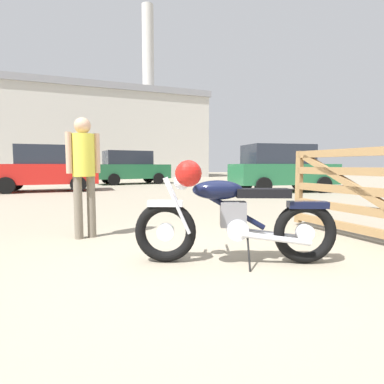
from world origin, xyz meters
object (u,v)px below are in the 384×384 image
(pale_sedan_back, at_px, (47,168))
(blue_hatchback_right, at_px, (131,167))
(timber_gate, at_px, (384,190))
(bystander, at_px, (84,165))
(vintage_motorcycle, at_px, (230,216))
(silver_sedan_mid, at_px, (281,168))

(pale_sedan_back, bearing_deg, blue_hatchback_right, -136.11)
(timber_gate, bearing_deg, bystander, 60.33)
(vintage_motorcycle, distance_m, blue_hatchback_right, 14.23)
(vintage_motorcycle, xyz_separation_m, silver_sedan_mid, (5.35, 7.51, 0.43))
(timber_gate, xyz_separation_m, silver_sedan_mid, (3.23, 7.39, 0.21))
(timber_gate, bearing_deg, silver_sedan_mid, -30.67)
(timber_gate, xyz_separation_m, bystander, (-3.60, 1.50, 0.32))
(bystander, xyz_separation_m, blue_hatchback_right, (1.78, 12.60, -0.10))
(bystander, height_order, silver_sedan_mid, silver_sedan_mid)
(vintage_motorcycle, relative_size, bystander, 1.21)
(vintage_motorcycle, height_order, bystander, bystander)
(blue_hatchback_right, bearing_deg, bystander, -109.08)
(blue_hatchback_right, bearing_deg, timber_gate, -93.67)
(blue_hatchback_right, xyz_separation_m, silver_sedan_mid, (5.05, -6.71, 0.00))
(blue_hatchback_right, bearing_deg, pale_sedan_back, -143.45)
(vintage_motorcycle, bearing_deg, timber_gate, -158.95)
(vintage_motorcycle, relative_size, timber_gate, 0.79)
(silver_sedan_mid, bearing_deg, pale_sedan_back, 165.25)
(vintage_motorcycle, xyz_separation_m, blue_hatchback_right, (0.30, 14.22, 0.43))
(bystander, bearing_deg, blue_hatchback_right, 152.98)
(timber_gate, distance_m, blue_hatchback_right, 14.22)
(bystander, xyz_separation_m, silver_sedan_mid, (6.83, 5.89, -0.10))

